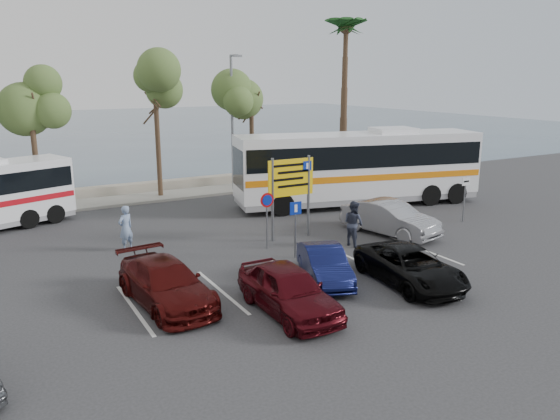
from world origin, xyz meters
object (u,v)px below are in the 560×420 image
car_silver_b (390,218)px  pedestrian_near (126,228)px  direction_sign (291,184)px  coach_bus_right (358,170)px  street_lamp_right (233,116)px  suv_black (410,266)px  pedestrian_far (353,223)px  car_maroon (166,284)px  car_red (289,290)px  car_blue (324,264)px

car_silver_b → pedestrian_near: bearing=149.3°
direction_sign → coach_bus_right: 7.53m
street_lamp_right → car_silver_b: (2.15, -12.02, -3.84)m
suv_black → pedestrian_far: (0.95, 4.50, 0.32)m
direction_sign → suv_black: 6.98m
car_maroon → pedestrian_far: size_ratio=2.45×
direction_sign → pedestrian_far: bearing=-51.5°
car_silver_b → street_lamp_right: bearing=87.3°
car_silver_b → direction_sign: bearing=144.9°
car_red → car_silver_b: car_silver_b is taller
direction_sign → suv_black: direction_sign is taller
street_lamp_right → pedestrian_far: 13.04m
direction_sign → pedestrian_near: bearing=165.0°
coach_bus_right → car_silver_b: (-2.35, -5.47, -1.18)m
car_red → suv_black: car_red is taller
car_blue → suv_black: bearing=-14.5°
coach_bus_right → car_maroon: (-13.50, -8.06, -1.26)m
car_silver_b → pedestrian_near: (-10.87, 3.50, 0.18)m
street_lamp_right → direction_sign: (-2.00, -10.32, -2.17)m
direction_sign → pedestrian_far: direction_sign is taller
car_red → suv_black: (4.80, 0.00, -0.10)m
suv_black → pedestrian_far: pedestrian_far is taller
car_red → car_silver_b: (8.15, 5.00, 0.03)m
coach_bus_right → car_silver_b: coach_bus_right is taller
street_lamp_right → direction_sign: street_lamp_right is taller
direction_sign → pedestrian_far: 3.17m
car_blue → car_red: 2.92m
direction_sign → car_blue: direction_sign is taller
direction_sign → car_red: direction_sign is taller
car_silver_b → car_red: bearing=-161.3°
pedestrian_near → pedestrian_far: bearing=128.8°
coach_bus_right → suv_black: size_ratio=3.02×
pedestrian_far → street_lamp_right: bearing=-9.4°
car_blue → car_maroon: 5.45m
pedestrian_far → coach_bus_right: bearing=-46.7°
direction_sign → car_maroon: bearing=-148.5°
direction_sign → suv_black: bearing=-83.2°
pedestrian_near → pedestrian_far: (8.47, -4.00, 0.02)m
car_red → pedestrian_far: pedestrian_far is taller
coach_bus_right → suv_black: (-5.70, -10.47, -1.31)m
coach_bus_right → car_silver_b: size_ratio=2.98×
car_silver_b → pedestrian_far: (-2.40, -0.50, 0.19)m
street_lamp_right → car_red: street_lamp_right is taller
car_blue → suv_black: 2.92m
direction_sign → pedestrian_far: size_ratio=1.89×
suv_black → car_silver_b: bearing=62.4°
direction_sign → coach_bus_right: (6.50, 3.78, -0.49)m
coach_bus_right → pedestrian_near: bearing=-171.5°
street_lamp_right → pedestrian_near: 12.73m
car_blue → pedestrian_near: size_ratio=1.99×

